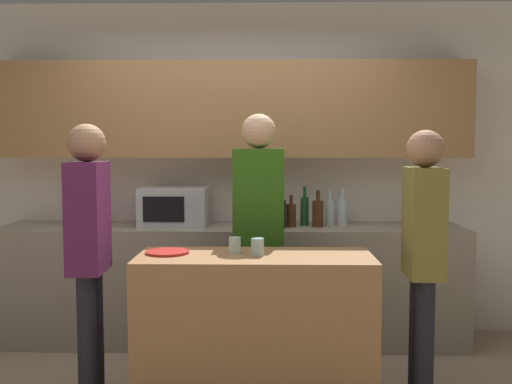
# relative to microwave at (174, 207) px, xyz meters

# --- Properties ---
(back_wall) EXTENTS (6.40, 0.40, 2.70)m
(back_wall) POSITION_rel_microwave_xyz_m (0.45, 0.25, 0.47)
(back_wall) COLOR silver
(back_wall) RESTS_ON ground_plane
(back_counter) EXTENTS (3.60, 0.62, 0.92)m
(back_counter) POSITION_rel_microwave_xyz_m (0.45, -0.02, -0.61)
(back_counter) COLOR gray
(back_counter) RESTS_ON ground_plane
(kitchen_island) EXTENTS (1.38, 0.57, 0.91)m
(kitchen_island) POSITION_rel_microwave_xyz_m (0.66, -1.20, -0.61)
(kitchen_island) COLOR #996B42
(kitchen_island) RESTS_ON ground_plane
(microwave) EXTENTS (0.52, 0.39, 0.30)m
(microwave) POSITION_rel_microwave_xyz_m (0.00, 0.00, 0.00)
(microwave) COLOR #B7BABC
(microwave) RESTS_ON back_counter
(toaster) EXTENTS (0.26, 0.16, 0.18)m
(toaster) POSITION_rel_microwave_xyz_m (-0.66, 0.00, -0.06)
(toaster) COLOR #B21E19
(toaster) RESTS_ON back_counter
(potted_plant) EXTENTS (0.14, 0.14, 0.40)m
(potted_plant) POSITION_rel_microwave_xyz_m (1.89, 0.00, 0.05)
(potted_plant) COLOR brown
(potted_plant) RESTS_ON back_counter
(bottle_0) EXTENTS (0.06, 0.06, 0.26)m
(bottle_0) POSITION_rel_microwave_xyz_m (0.72, -0.01, -0.05)
(bottle_0) COLOR maroon
(bottle_0) RESTS_ON back_counter
(bottle_1) EXTENTS (0.07, 0.07, 0.30)m
(bottle_1) POSITION_rel_microwave_xyz_m (0.84, -0.11, -0.04)
(bottle_1) COLOR black
(bottle_1) RESTS_ON back_counter
(bottle_2) EXTENTS (0.08, 0.08, 0.25)m
(bottle_2) POSITION_rel_microwave_xyz_m (0.92, -0.06, -0.06)
(bottle_2) COLOR #472814
(bottle_2) RESTS_ON back_counter
(bottle_3) EXTENTS (0.07, 0.07, 0.31)m
(bottle_3) POSITION_rel_microwave_xyz_m (1.03, 0.03, -0.03)
(bottle_3) COLOR #194723
(bottle_3) RESTS_ON back_counter
(bottle_4) EXTENTS (0.09, 0.09, 0.28)m
(bottle_4) POSITION_rel_microwave_xyz_m (1.12, -0.05, -0.04)
(bottle_4) COLOR #472814
(bottle_4) RESTS_ON back_counter
(bottle_5) EXTENTS (0.07, 0.07, 0.27)m
(bottle_5) POSITION_rel_microwave_xyz_m (1.23, 0.06, -0.05)
(bottle_5) COLOR silver
(bottle_5) RESTS_ON back_counter
(bottle_6) EXTENTS (0.08, 0.08, 0.29)m
(bottle_6) POSITION_rel_microwave_xyz_m (1.33, 0.07, -0.04)
(bottle_6) COLOR silver
(bottle_6) RESTS_ON back_counter
(plate_on_island) EXTENTS (0.26, 0.26, 0.01)m
(plate_on_island) POSITION_rel_microwave_xyz_m (0.14, -1.16, -0.15)
(plate_on_island) COLOR red
(plate_on_island) RESTS_ON kitchen_island
(cup_0) EXTENTS (0.07, 0.07, 0.10)m
(cup_0) POSITION_rel_microwave_xyz_m (0.54, -1.14, -0.11)
(cup_0) COLOR silver
(cup_0) RESTS_ON kitchen_island
(cup_1) EXTENTS (0.08, 0.08, 0.10)m
(cup_1) POSITION_rel_microwave_xyz_m (0.68, -1.22, -0.11)
(cup_1) COLOR #A6C8CA
(cup_1) RESTS_ON kitchen_island
(person_left) EXTENTS (0.34, 0.23, 1.76)m
(person_left) POSITION_rel_microwave_xyz_m (0.68, -0.66, -0.01)
(person_left) COLOR black
(person_left) RESTS_ON ground_plane
(person_center) EXTENTS (0.21, 0.35, 1.64)m
(person_center) POSITION_rel_microwave_xyz_m (1.63, -1.24, -0.09)
(person_center) COLOR black
(person_center) RESTS_ON ground_plane
(person_right) EXTENTS (0.22, 0.35, 1.67)m
(person_right) POSITION_rel_microwave_xyz_m (-0.31, -1.23, -0.07)
(person_right) COLOR black
(person_right) RESTS_ON ground_plane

